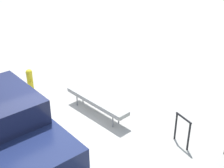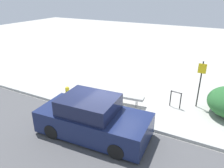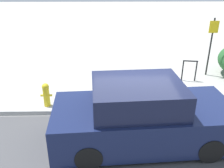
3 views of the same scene
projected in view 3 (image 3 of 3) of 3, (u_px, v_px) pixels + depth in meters
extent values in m
plane|color=#ADAAA3|center=(134.00, 113.00, 7.53)|extent=(60.00, 60.00, 0.00)
cube|color=#A8A8A3|center=(134.00, 111.00, 7.51)|extent=(60.00, 0.20, 0.13)
cylinder|color=gray|center=(105.00, 89.00, 8.56)|extent=(0.04, 0.04, 0.40)
cylinder|color=gray|center=(150.00, 86.00, 8.76)|extent=(0.04, 0.04, 0.40)
cylinder|color=gray|center=(104.00, 86.00, 8.77)|extent=(0.04, 0.04, 0.40)
cylinder|color=gray|center=(148.00, 84.00, 8.97)|extent=(0.04, 0.04, 0.40)
cube|color=#999993|center=(127.00, 80.00, 8.66)|extent=(2.33, 0.70, 0.12)
cylinder|color=black|center=(183.00, 71.00, 9.60)|extent=(0.05, 0.05, 0.80)
cylinder|color=black|center=(196.00, 71.00, 9.55)|extent=(0.05, 0.05, 0.80)
cylinder|color=black|center=(191.00, 61.00, 9.41)|extent=(0.55, 0.13, 0.05)
cylinder|color=black|center=(210.00, 48.00, 9.81)|extent=(0.06, 0.06, 2.30)
cube|color=yellow|center=(214.00, 27.00, 9.44)|extent=(0.36, 0.02, 0.46)
cylinder|color=gold|center=(47.00, 97.00, 7.81)|extent=(0.20, 0.20, 0.60)
sphere|color=gold|center=(45.00, 87.00, 7.66)|extent=(0.22, 0.22, 0.22)
cylinder|color=gold|center=(42.00, 95.00, 7.78)|extent=(0.08, 0.07, 0.07)
cylinder|color=gold|center=(51.00, 95.00, 7.78)|extent=(0.08, 0.07, 0.07)
cylinder|color=black|center=(183.00, 110.00, 7.09)|extent=(0.61, 0.22, 0.60)
cylinder|color=black|center=(210.00, 150.00, 5.50)|extent=(0.61, 0.22, 0.60)
cylinder|color=black|center=(89.00, 114.00, 6.87)|extent=(0.61, 0.22, 0.60)
cylinder|color=black|center=(89.00, 157.00, 5.28)|extent=(0.61, 0.22, 0.60)
cube|color=#19234C|center=(143.00, 122.00, 6.08)|extent=(4.44, 2.18, 0.89)
cube|color=#1A203E|center=(137.00, 95.00, 5.77)|extent=(2.18, 1.84, 0.62)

